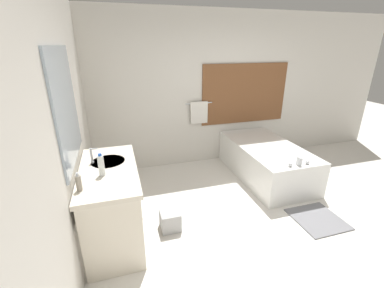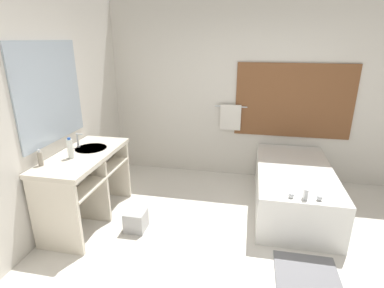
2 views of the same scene
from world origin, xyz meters
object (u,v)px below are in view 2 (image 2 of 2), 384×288
waste_bin (136,220)px  soap_dispenser (40,158)px  bathtub (293,186)px  water_bottle_1 (70,149)px

waste_bin → soap_dispenser: bearing=-161.4°
bathtub → waste_bin: 2.07m
bathtub → water_bottle_1: water_bottle_1 is taller
bathtub → soap_dispenser: soap_dispenser is taller
water_bottle_1 → soap_dispenser: bearing=-127.2°
water_bottle_1 → waste_bin: (0.70, 0.05, -0.87)m
water_bottle_1 → bathtub: bearing=20.0°
water_bottle_1 → waste_bin: 1.12m
water_bottle_1 → soap_dispenser: (-0.19, -0.25, -0.03)m
bathtub → water_bottle_1: (-2.56, -0.93, 0.68)m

